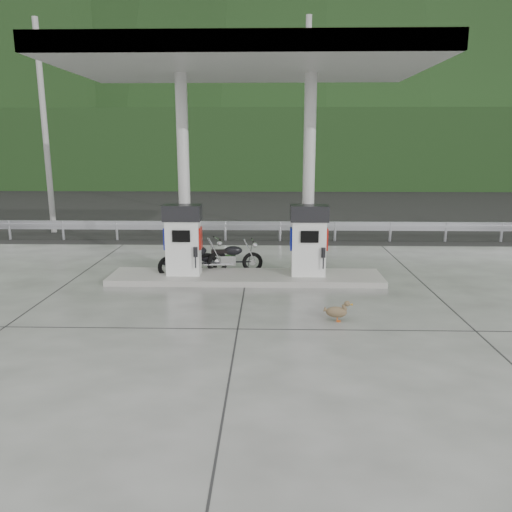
{
  "coord_description": "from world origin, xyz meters",
  "views": [
    {
      "loc": [
        0.58,
        -9.95,
        3.48
      ],
      "look_at": [
        0.3,
        1.0,
        1.0
      ],
      "focal_mm": 35.0,
      "sensor_mm": 36.0,
      "label": 1
    }
  ],
  "objects_px": {
    "gas_pump_left": "(183,240)",
    "gas_pump_right": "(309,241)",
    "motorcycle_right": "(194,260)",
    "motorcycle_left": "(230,258)",
    "duck": "(336,312)"
  },
  "relations": [
    {
      "from": "gas_pump_left",
      "to": "gas_pump_right",
      "type": "relative_size",
      "value": 1.0
    },
    {
      "from": "gas_pump_right",
      "to": "motorcycle_right",
      "type": "relative_size",
      "value": 1.0
    },
    {
      "from": "gas_pump_right",
      "to": "motorcycle_left",
      "type": "xyz_separation_m",
      "value": [
        -2.07,
        0.78,
        -0.65
      ]
    },
    {
      "from": "gas_pump_right",
      "to": "motorcycle_right",
      "type": "distance_m",
      "value": 3.12
    },
    {
      "from": "gas_pump_right",
      "to": "motorcycle_right",
      "type": "height_order",
      "value": "gas_pump_right"
    },
    {
      "from": "gas_pump_right",
      "to": "motorcycle_right",
      "type": "bearing_deg",
      "value": 171.44
    },
    {
      "from": "motorcycle_left",
      "to": "duck",
      "type": "height_order",
      "value": "motorcycle_left"
    },
    {
      "from": "gas_pump_right",
      "to": "duck",
      "type": "relative_size",
      "value": 3.51
    },
    {
      "from": "motorcycle_right",
      "to": "duck",
      "type": "height_order",
      "value": "motorcycle_right"
    },
    {
      "from": "motorcycle_left",
      "to": "gas_pump_left",
      "type": "bearing_deg",
      "value": -151.31
    },
    {
      "from": "gas_pump_right",
      "to": "motorcycle_right",
      "type": "xyz_separation_m",
      "value": [
        -3.02,
        0.45,
        -0.62
      ]
    },
    {
      "from": "gas_pump_right",
      "to": "duck",
      "type": "bearing_deg",
      "value": -83.65
    },
    {
      "from": "gas_pump_left",
      "to": "duck",
      "type": "bearing_deg",
      "value": -40.44
    },
    {
      "from": "gas_pump_left",
      "to": "gas_pump_right",
      "type": "distance_m",
      "value": 3.2
    },
    {
      "from": "motorcycle_right",
      "to": "gas_pump_left",
      "type": "bearing_deg",
      "value": -135.47
    }
  ]
}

